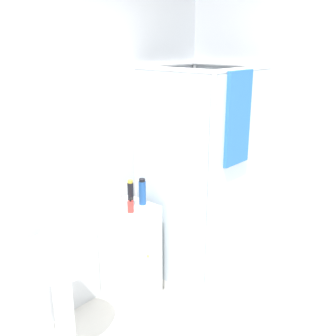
% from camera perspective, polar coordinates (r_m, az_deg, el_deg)
% --- Properties ---
extents(wall_back, '(6.40, 0.06, 2.50)m').
position_cam_1_polar(wall_back, '(2.92, -17.67, -0.11)').
color(wall_back, silver).
rests_on(wall_back, ground_plane).
extents(shower_enclosure, '(0.83, 0.86, 1.93)m').
position_cam_1_polar(shower_enclosure, '(3.56, 4.89, -8.17)').
color(shower_enclosure, white).
rests_on(shower_enclosure, ground_plane).
extents(vanity_cabinet, '(0.36, 0.42, 0.83)m').
position_cam_1_polar(vanity_cabinet, '(3.40, -5.46, -12.05)').
color(vanity_cabinet, silver).
rests_on(vanity_cabinet, ground_plane).
extents(sink, '(0.46, 0.46, 0.96)m').
position_cam_1_polar(sink, '(2.84, -15.39, -14.11)').
color(sink, white).
rests_on(sink, ground_plane).
extents(soap_dispenser, '(0.05, 0.05, 0.12)m').
position_cam_1_polar(soap_dispenser, '(3.09, -5.46, -5.57)').
color(soap_dispenser, red).
rests_on(soap_dispenser, vanity_cabinet).
extents(shampoo_bottle_tall_black, '(0.05, 0.05, 0.22)m').
position_cam_1_polar(shampoo_bottle_tall_black, '(3.18, -5.45, -3.70)').
color(shampoo_bottle_tall_black, black).
rests_on(shampoo_bottle_tall_black, vanity_cabinet).
extents(shampoo_bottle_blue, '(0.06, 0.06, 0.22)m').
position_cam_1_polar(shampoo_bottle_blue, '(3.20, -3.74, -3.49)').
color(shampoo_bottle_blue, '#1E4C93').
rests_on(shampoo_bottle_blue, vanity_cabinet).
extents(lotion_bottle_white, '(0.04, 0.05, 0.14)m').
position_cam_1_polar(lotion_bottle_white, '(3.26, -7.06, -4.20)').
color(lotion_bottle_white, white).
rests_on(lotion_bottle_white, vanity_cabinet).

